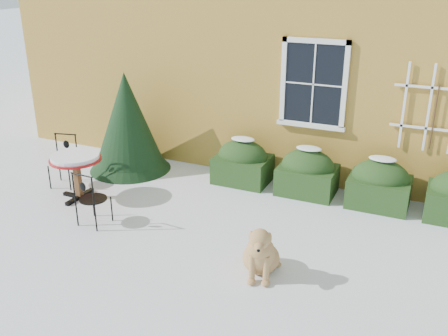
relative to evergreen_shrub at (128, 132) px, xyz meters
The scene contains 7 objects.
ground 3.58m from the evergreen_shrub, 39.18° to the right, with size 80.00×80.00×0.00m, color white.
hedge_row 4.39m from the evergreen_shrub, ahead, with size 4.95×0.80×0.91m.
evergreen_shrub is the anchor object (origin of this frame).
bistro_table 1.61m from the evergreen_shrub, 90.76° to the right, with size 0.92×0.92×0.85m.
patio_chair_near 2.49m from the evergreen_shrub, 69.89° to the right, with size 0.45×0.45×0.95m.
patio_chair_far 1.42m from the evergreen_shrub, 119.41° to the right, with size 0.53×0.53×0.99m.
dog 4.66m from the evergreen_shrub, 33.55° to the right, with size 0.65×0.92×0.82m.
Camera 1 is at (3.11, -5.88, 3.92)m, focal length 40.00 mm.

